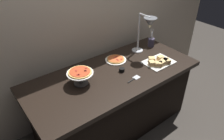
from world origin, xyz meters
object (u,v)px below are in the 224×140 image
object	(u,v)px
pizza_plate_front	(116,60)
utensil_holder	(151,42)
serving_spatula	(134,79)
pizza_plate_center	(80,74)
sandwich_platter	(159,62)
sauce_cup_near	(122,70)
heat_lamp	(148,26)

from	to	relation	value
pizza_plate_front	utensil_holder	size ratio (longest dim) A/B	1.07
serving_spatula	utensil_holder	bearing A→B (deg)	31.54
pizza_plate_center	utensil_holder	bearing A→B (deg)	7.25
pizza_plate_center	utensil_holder	xyz separation A→B (m)	(1.14, 0.15, -0.06)
sandwich_platter	sauce_cup_near	size ratio (longest dim) A/B	5.74
pizza_plate_center	sauce_cup_near	world-z (taller)	pizza_plate_center
pizza_plate_center	utensil_holder	world-z (taller)	utensil_holder
heat_lamp	sauce_cup_near	distance (m)	0.59
pizza_plate_front	sandwich_platter	xyz separation A→B (m)	(0.35, -0.36, 0.01)
heat_lamp	serving_spatula	distance (m)	0.66
pizza_plate_front	pizza_plate_center	size ratio (longest dim) A/B	0.95
serving_spatula	pizza_plate_front	bearing A→B (deg)	78.18
pizza_plate_front	serving_spatula	distance (m)	0.42
pizza_plate_center	sandwich_platter	bearing A→B (deg)	-13.61
pizza_plate_front	serving_spatula	bearing A→B (deg)	-101.82
sauce_cup_near	utensil_holder	bearing A→B (deg)	18.49
pizza_plate_front	pizza_plate_center	bearing A→B (deg)	-165.94
utensil_holder	serving_spatula	size ratio (longest dim) A/B	1.34
pizza_plate_front	pizza_plate_center	world-z (taller)	pizza_plate_center
pizza_plate_center	serving_spatula	size ratio (longest dim) A/B	1.50
pizza_plate_center	sandwich_platter	distance (m)	0.93
sandwich_platter	utensil_holder	distance (m)	0.44
pizza_plate_front	utensil_holder	xyz separation A→B (m)	(0.59, 0.01, 0.05)
sandwich_platter	serving_spatula	world-z (taller)	sandwich_platter
heat_lamp	sandwich_platter	bearing A→B (deg)	-94.11
heat_lamp	sauce_cup_near	size ratio (longest dim) A/B	8.18
sandwich_platter	utensil_holder	bearing A→B (deg)	56.30
sauce_cup_near	serving_spatula	size ratio (longest dim) A/B	0.34
pizza_plate_center	serving_spatula	bearing A→B (deg)	-30.07
pizza_plate_center	pizza_plate_front	bearing A→B (deg)	14.06
pizza_plate_front	utensil_holder	world-z (taller)	utensil_holder
pizza_plate_center	sauce_cup_near	xyz separation A→B (m)	(0.46, -0.08, -0.09)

